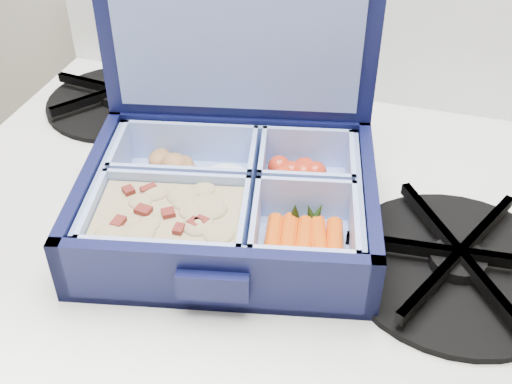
% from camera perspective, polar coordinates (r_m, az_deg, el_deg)
% --- Properties ---
extents(bento_box, '(0.27, 0.23, 0.06)m').
position_cam_1_polar(bento_box, '(0.52, -2.46, -0.93)').
color(bento_box, '#0B0D33').
rests_on(bento_box, stove).
extents(burner_grate, '(0.19, 0.19, 0.03)m').
position_cam_1_polar(burner_grate, '(0.52, 17.53, -5.68)').
color(burner_grate, black).
rests_on(burner_grate, stove).
extents(burner_grate_rear, '(0.18, 0.18, 0.02)m').
position_cam_1_polar(burner_grate_rear, '(0.71, -12.04, 8.29)').
color(burner_grate_rear, black).
rests_on(burner_grate_rear, stove).
extents(fork, '(0.10, 0.18, 0.01)m').
position_cam_1_polar(fork, '(0.65, 3.36, 5.34)').
color(fork, '#B4B5BE').
rests_on(fork, stove).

